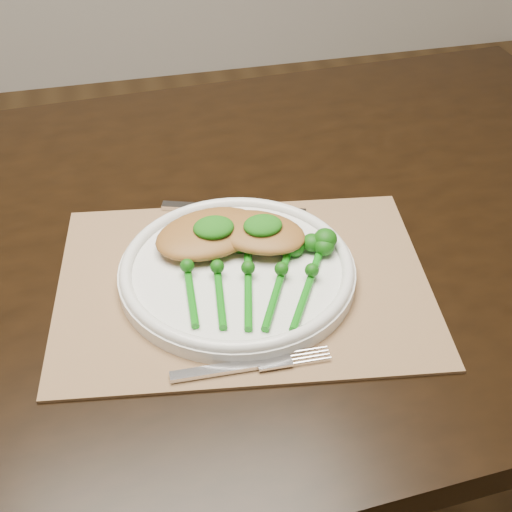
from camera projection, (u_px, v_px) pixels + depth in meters
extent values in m
plane|color=brown|center=(133.00, 491.00, 1.51)|extent=(4.00, 4.00, 0.00)
cube|color=black|center=(157.00, 253.00, 0.98)|extent=(1.64, 0.98, 0.04)
cube|color=olive|center=(243.00, 283.00, 0.90)|extent=(0.51, 0.40, 0.00)
cylinder|color=white|center=(237.00, 273.00, 0.89)|extent=(0.30, 0.30, 0.02)
torus|color=white|center=(237.00, 266.00, 0.89)|extent=(0.29, 0.29, 0.02)
cube|color=silver|center=(191.00, 207.00, 1.01)|extent=(0.08, 0.04, 0.01)
cube|color=silver|center=(262.00, 210.00, 1.01)|extent=(0.12, 0.06, 0.00)
cube|color=silver|center=(215.00, 370.00, 0.77)|extent=(0.10, 0.02, 0.01)
ellipsoid|color=#9A652C|center=(209.00, 233.00, 0.92)|extent=(0.17, 0.13, 0.03)
ellipsoid|color=#9A652C|center=(258.00, 232.00, 0.91)|extent=(0.15, 0.14, 0.03)
ellipsoid|color=#0E4C0A|center=(214.00, 227.00, 0.90)|extent=(0.05, 0.04, 0.02)
ellipsoid|color=#0E4C0A|center=(263.00, 225.00, 0.90)|extent=(0.05, 0.04, 0.02)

